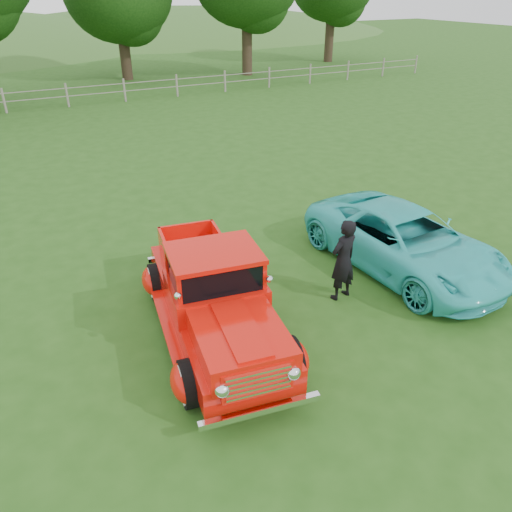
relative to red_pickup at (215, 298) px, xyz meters
name	(u,v)px	position (x,y,z in m)	size (l,w,h in m)	color
ground	(279,341)	(0.92, -0.70, -0.80)	(140.00, 140.00, 0.00)	#224C14
fence_line	(67,95)	(0.92, 21.30, -0.19)	(48.00, 0.12, 1.20)	gray
red_pickup	(215,298)	(0.00, 0.00, 0.00)	(2.76, 5.19, 1.78)	black
teal_sedan	(405,241)	(4.72, 0.30, -0.11)	(2.27, 4.92, 1.37)	#32C8C5
man	(343,260)	(2.77, -0.03, 0.07)	(0.63, 0.42, 1.73)	black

